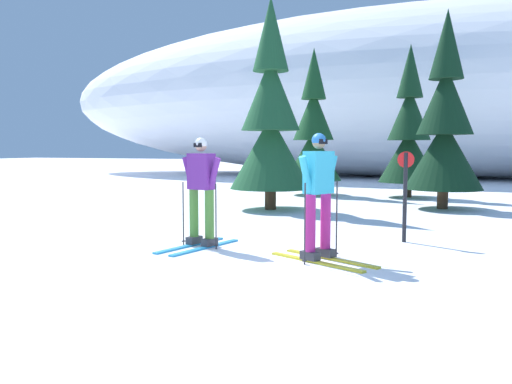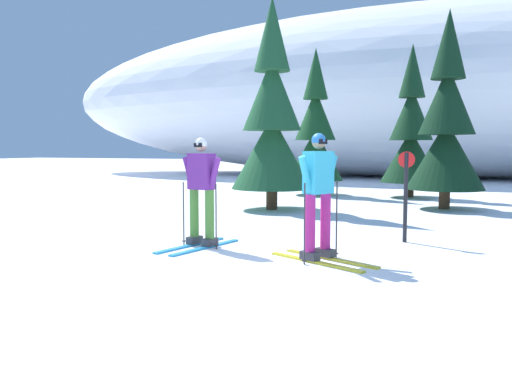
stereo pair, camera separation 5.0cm
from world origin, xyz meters
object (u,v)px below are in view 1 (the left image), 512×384
(skier_purple_jacket, at_px, (201,189))
(pine_tree_far_left, at_px, (313,134))
(pine_tree_center_right, at_px, (409,134))
(skier_cyan_jacket, at_px, (319,194))
(pine_tree_far_right, at_px, (445,126))
(pine_tree_center_left, at_px, (271,122))
(trail_marker_post, at_px, (405,191))

(skier_purple_jacket, bearing_deg, pine_tree_far_left, 93.61)
(skier_purple_jacket, relative_size, pine_tree_center_right, 0.36)
(pine_tree_center_right, bearing_deg, skier_cyan_jacket, -92.53)
(pine_tree_far_left, xyz_separation_m, pine_tree_far_right, (4.29, -2.88, 0.09))
(skier_purple_jacket, distance_m, pine_tree_center_right, 10.49)
(skier_cyan_jacket, height_order, pine_tree_far_right, pine_tree_far_right)
(skier_purple_jacket, height_order, pine_tree_center_left, pine_tree_center_left)
(skier_purple_jacket, bearing_deg, skier_cyan_jacket, -10.13)
(pine_tree_far_left, xyz_separation_m, pine_tree_center_right, (3.16, 0.18, -0.02))
(pine_tree_center_left, relative_size, pine_tree_far_right, 1.05)
(skier_purple_jacket, bearing_deg, pine_tree_center_right, 75.97)
(pine_tree_far_right, bearing_deg, trail_marker_post, -95.73)
(pine_tree_center_left, distance_m, trail_marker_post, 5.47)
(pine_tree_center_left, xyz_separation_m, pine_tree_center_right, (3.14, 4.78, -0.23))
(skier_cyan_jacket, relative_size, pine_tree_far_right, 0.35)
(skier_purple_jacket, xyz_separation_m, pine_tree_far_right, (3.66, 7.06, 1.24))
(pine_tree_center_left, height_order, pine_tree_far_right, pine_tree_center_left)
(skier_cyan_jacket, distance_m, trail_marker_post, 2.23)
(pine_tree_far_left, bearing_deg, pine_tree_center_left, -89.82)
(pine_tree_center_right, bearing_deg, skier_purple_jacket, -104.03)
(skier_purple_jacket, height_order, pine_tree_center_right, pine_tree_center_right)
(pine_tree_far_right, bearing_deg, skier_cyan_jacket, -102.12)
(skier_purple_jacket, distance_m, pine_tree_far_right, 8.04)
(pine_tree_far_left, relative_size, pine_tree_far_right, 0.96)
(pine_tree_center_left, height_order, trail_marker_post, pine_tree_center_left)
(skier_cyan_jacket, bearing_deg, skier_purple_jacket, 169.87)
(pine_tree_center_left, bearing_deg, trail_marker_post, -45.13)
(pine_tree_far_right, height_order, trail_marker_post, pine_tree_far_right)
(pine_tree_center_right, distance_m, trail_marker_post, 8.63)
(pine_tree_center_left, xyz_separation_m, pine_tree_far_right, (4.27, 1.72, -0.12))
(pine_tree_far_left, relative_size, pine_tree_center_right, 1.01)
(pine_tree_far_right, bearing_deg, pine_tree_far_left, 146.06)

